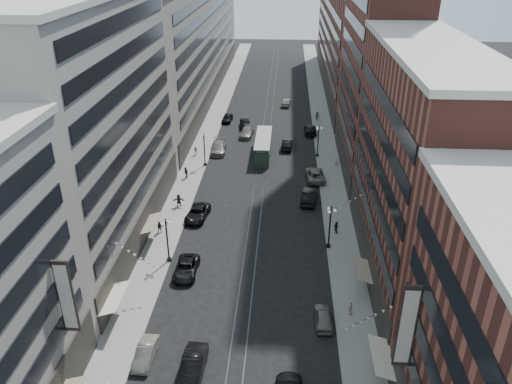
% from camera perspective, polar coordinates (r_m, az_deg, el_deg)
% --- Properties ---
extents(ground, '(220.00, 220.00, 0.00)m').
position_cam_1_polar(ground, '(85.40, 0.81, 4.20)').
color(ground, black).
rests_on(ground, ground).
extents(sidewalk_west, '(4.00, 180.00, 0.15)m').
position_cam_1_polar(sidewalk_west, '(95.72, -5.52, 6.70)').
color(sidewalk_west, gray).
rests_on(sidewalk_west, ground).
extents(sidewalk_east, '(4.00, 180.00, 0.15)m').
position_cam_1_polar(sidewalk_east, '(94.87, 7.81, 6.38)').
color(sidewalk_east, gray).
rests_on(sidewalk_east, ground).
extents(rail_west, '(0.12, 180.00, 0.02)m').
position_cam_1_polar(rail_west, '(94.71, 0.69, 6.56)').
color(rail_west, '#2D2D33').
rests_on(rail_west, ground).
extents(rail_east, '(0.12, 180.00, 0.02)m').
position_cam_1_polar(rail_east, '(94.66, 1.54, 6.54)').
color(rail_east, '#2D2D33').
rests_on(rail_east, ground).
extents(building_west_mid, '(8.00, 36.00, 28.00)m').
position_cam_1_polar(building_west_mid, '(58.81, -17.37, 6.81)').
color(building_west_mid, gray).
rests_on(building_west_mid, ground).
extents(building_west_far, '(8.00, 90.00, 26.00)m').
position_cam_1_polar(building_west_far, '(118.21, -6.87, 17.04)').
color(building_west_far, gray).
rests_on(building_west_far, ground).
extents(building_east_mid, '(8.00, 30.00, 24.00)m').
position_cam_1_polar(building_east_mid, '(52.89, 17.84, 2.13)').
color(building_east_mid, brown).
rests_on(building_east_mid, ground).
extents(building_east_tower, '(8.00, 26.00, 42.00)m').
position_cam_1_polar(building_east_tower, '(76.77, 14.15, 17.18)').
color(building_east_tower, brown).
rests_on(building_east_tower, ground).
extents(building_east_far, '(8.00, 72.00, 24.00)m').
position_cam_1_polar(building_east_far, '(126.13, 10.01, 17.00)').
color(building_east_far, brown).
rests_on(building_east_far, ground).
extents(lamppost_sw_far, '(1.03, 1.14, 5.52)m').
position_cam_1_polar(lamppost_sw_far, '(56.93, -10.12, -5.27)').
color(lamppost_sw_far, black).
rests_on(lamppost_sw_far, sidewalk_west).
extents(lamppost_sw_mid, '(1.03, 1.14, 5.52)m').
position_cam_1_polar(lamppost_sw_mid, '(80.55, -5.92, 4.99)').
color(lamppost_sw_mid, black).
rests_on(lamppost_sw_mid, sidewalk_west).
extents(lamppost_se_far, '(1.03, 1.14, 5.52)m').
position_cam_1_polar(lamppost_se_far, '(59.12, 8.44, -3.82)').
color(lamppost_se_far, black).
rests_on(lamppost_se_far, sidewalk_east).
extents(lamppost_se_mid, '(1.03, 1.14, 5.52)m').
position_cam_1_polar(lamppost_se_mid, '(84.35, 7.12, 5.96)').
color(lamppost_se_mid, black).
rests_on(lamppost_se_mid, sidewalk_east).
extents(streetcar, '(2.57, 11.63, 3.22)m').
position_cam_1_polar(streetcar, '(85.08, 0.83, 5.19)').
color(streetcar, '#253B2E').
rests_on(streetcar, ground).
extents(car_1, '(1.58, 4.25, 1.39)m').
position_cam_1_polar(car_1, '(46.90, -12.51, -17.52)').
color(car_1, gray).
rests_on(car_1, ground).
extents(car_2, '(2.42, 5.22, 1.45)m').
position_cam_1_polar(car_2, '(55.99, -7.99, -8.63)').
color(car_2, black).
rests_on(car_2, ground).
extents(car_4, '(1.78, 4.18, 1.41)m').
position_cam_1_polar(car_4, '(49.67, 7.71, -14.01)').
color(car_4, slate).
rests_on(car_4, ground).
extents(car_5, '(1.99, 5.35, 1.74)m').
position_cam_1_polar(car_5, '(44.84, -7.25, -19.23)').
color(car_5, black).
rests_on(car_5, ground).
extents(pedestrian_2, '(0.81, 0.53, 1.54)m').
position_cam_1_polar(pedestrian_2, '(63.51, -10.92, -3.98)').
color(pedestrian_2, black).
rests_on(pedestrian_2, sidewalk_west).
extents(pedestrian_4, '(0.59, 0.96, 1.53)m').
position_cam_1_polar(pedestrian_4, '(50.81, 10.75, -12.88)').
color(pedestrian_4, beige).
rests_on(pedestrian_4, sidewalk_east).
extents(car_7, '(3.16, 5.66, 1.50)m').
position_cam_1_polar(car_7, '(66.24, -6.71, -2.43)').
color(car_7, black).
rests_on(car_7, ground).
extents(car_8, '(2.81, 6.14, 1.74)m').
position_cam_1_polar(car_8, '(86.66, -4.32, 5.10)').
color(car_8, slate).
rests_on(car_8, ground).
extents(car_9, '(2.15, 4.60, 1.52)m').
position_cam_1_polar(car_9, '(101.84, -3.30, 8.45)').
color(car_9, black).
rests_on(car_9, ground).
extents(car_10, '(2.55, 5.53, 1.76)m').
position_cam_1_polar(car_10, '(70.19, 6.06, -0.48)').
color(car_10, black).
rests_on(car_10, ground).
extents(car_11, '(3.09, 6.00, 1.62)m').
position_cam_1_polar(car_11, '(76.88, 6.75, 1.98)').
color(car_11, slate).
rests_on(car_11, ground).
extents(car_12, '(2.34, 5.56, 1.60)m').
position_cam_1_polar(car_12, '(95.68, 6.23, 7.12)').
color(car_12, black).
rests_on(car_12, ground).
extents(car_13, '(2.52, 5.09, 1.67)m').
position_cam_1_polar(car_13, '(98.14, -1.28, 7.81)').
color(car_13, black).
rests_on(car_13, ground).
extents(car_14, '(2.18, 4.84, 1.54)m').
position_cam_1_polar(car_14, '(112.14, 3.51, 10.20)').
color(car_14, slate).
rests_on(car_14, ground).
extents(pedestrian_5, '(1.67, 0.61, 1.77)m').
position_cam_1_polar(pedestrian_5, '(69.17, -8.82, -0.96)').
color(pedestrian_5, black).
rests_on(pedestrian_5, sidewalk_west).
extents(pedestrian_6, '(0.99, 0.58, 1.58)m').
position_cam_1_polar(pedestrian_6, '(85.54, -6.90, 4.72)').
color(pedestrian_6, '#ACA78E').
rests_on(pedestrian_6, sidewalk_west).
extents(pedestrian_7, '(0.81, 0.83, 1.54)m').
position_cam_1_polar(pedestrian_7, '(63.20, 9.16, -3.98)').
color(pedestrian_7, black).
rests_on(pedestrian_7, sidewalk_east).
extents(pedestrian_8, '(0.66, 0.55, 1.54)m').
position_cam_1_polar(pedestrian_8, '(81.52, 9.17, 3.40)').
color(pedestrian_8, '#A39C87').
rests_on(pedestrian_8, sidewalk_east).
extents(pedestrian_9, '(1.20, 0.68, 1.75)m').
position_cam_1_polar(pedestrian_9, '(102.53, 7.00, 8.58)').
color(pedestrian_9, black).
rests_on(pedestrian_9, sidewalk_east).
extents(car_extra_0, '(2.16, 5.25, 1.69)m').
position_cam_1_polar(car_extra_0, '(88.29, 3.62, 5.53)').
color(car_extra_0, black).
rests_on(car_extra_0, ground).
extents(car_extra_1, '(2.69, 5.61, 1.58)m').
position_cam_1_polar(car_extra_1, '(93.71, -1.08, 6.84)').
color(car_extra_1, '#67635B').
rests_on(car_extra_1, ground).
extents(pedestrian_extra_0, '(0.69, 0.96, 1.76)m').
position_cam_1_polar(pedestrian_extra_0, '(77.21, -8.04, 2.19)').
color(pedestrian_extra_0, black).
rests_on(pedestrian_extra_0, sidewalk_west).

